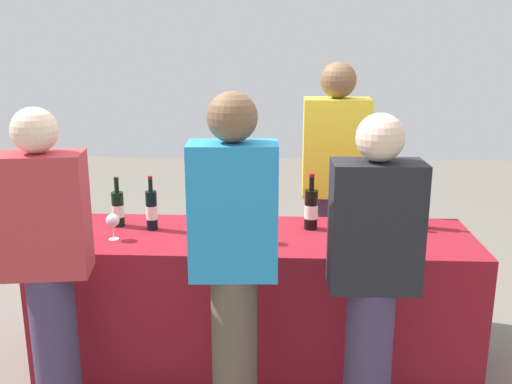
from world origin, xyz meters
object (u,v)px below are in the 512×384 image
(wine_glass_1, at_px, (265,226))
(guest_1, at_px, (234,258))
(wine_bottle_0, at_px, (118,208))
(wine_bottle_5, at_px, (423,209))
(wine_bottle_4, at_px, (391,211))
(guest_2, at_px, (373,273))
(wine_glass_0, at_px, (113,221))
(wine_glass_2, at_px, (344,231))
(server_pouring, at_px, (335,183))
(wine_bottle_2, at_px, (311,209))
(wine_bottle_1, at_px, (152,210))
(guest_0, at_px, (47,260))
(wine_bottle_3, at_px, (371,210))

(wine_glass_1, relative_size, guest_1, 0.08)
(wine_bottle_0, relative_size, wine_bottle_5, 0.94)
(wine_bottle_4, relative_size, guest_2, 0.18)
(wine_bottle_0, relative_size, guest_2, 0.19)
(wine_glass_0, relative_size, wine_glass_2, 1.13)
(wine_glass_0, height_order, server_pouring, server_pouring)
(wine_bottle_2, relative_size, wine_bottle_4, 1.15)
(wine_bottle_1, bearing_deg, wine_bottle_2, 3.76)
(wine_bottle_4, relative_size, wine_bottle_5, 0.91)
(wine_bottle_0, distance_m, guest_2, 1.59)
(wine_bottle_0, xyz_separation_m, wine_glass_2, (1.30, -0.31, -0.02))
(guest_2, bearing_deg, wine_bottle_2, 105.47)
(wine_bottle_0, xyz_separation_m, guest_0, (-0.14, -0.72, -0.04))
(wine_bottle_4, relative_size, guest_0, 0.18)
(guest_0, bearing_deg, wine_glass_0, 61.17)
(wine_glass_0, relative_size, guest_1, 0.09)
(wine_bottle_4, bearing_deg, wine_bottle_1, -176.35)
(wine_glass_2, bearing_deg, guest_1, -138.50)
(wine_bottle_1, bearing_deg, wine_glass_2, -12.96)
(wine_bottle_0, xyz_separation_m, wine_bottle_1, (0.21, -0.06, 0.01))
(wine_bottle_1, height_order, wine_bottle_4, wine_bottle_1)
(wine_bottle_2, bearing_deg, wine_bottle_3, 6.87)
(wine_bottle_0, distance_m, wine_bottle_1, 0.22)
(wine_bottle_0, height_order, wine_glass_2, wine_bottle_0)
(wine_bottle_0, distance_m, wine_bottle_4, 1.60)
(wine_bottle_0, distance_m, wine_glass_1, 0.91)
(wine_glass_2, distance_m, guest_0, 1.49)
(wine_glass_0, bearing_deg, wine_bottle_2, 12.61)
(wine_glass_0, relative_size, server_pouring, 0.09)
(wine_bottle_2, height_order, wine_bottle_5, wine_bottle_2)
(wine_glass_2, bearing_deg, wine_bottle_4, 47.57)
(wine_bottle_2, xyz_separation_m, guest_0, (-1.27, -0.72, -0.06))
(wine_bottle_2, distance_m, server_pouring, 0.53)
(wine_glass_2, xyz_separation_m, server_pouring, (0.02, 0.81, 0.06))
(wine_bottle_4, bearing_deg, wine_bottle_2, -176.56)
(guest_0, bearing_deg, wine_bottle_3, 16.74)
(wine_bottle_1, bearing_deg, wine_bottle_5, 4.08)
(wine_bottle_3, bearing_deg, guest_2, -97.53)
(wine_bottle_1, height_order, wine_bottle_2, wine_bottle_2)
(guest_1, bearing_deg, wine_bottle_3, 45.29)
(wine_bottle_3, xyz_separation_m, wine_glass_0, (-1.45, -0.29, 0.00))
(wine_bottle_1, height_order, guest_2, guest_2)
(guest_0, bearing_deg, wine_bottle_0, 70.74)
(wine_glass_2, height_order, guest_2, guest_2)
(wine_bottle_3, height_order, wine_glass_2, wine_bottle_3)
(wine_bottle_1, relative_size, wine_glass_2, 2.43)
(wine_bottle_5, xyz_separation_m, wine_glass_0, (-1.75, -0.30, -0.01))
(wine_bottle_3, bearing_deg, wine_glass_2, -119.00)
(wine_glass_0, xyz_separation_m, wine_glass_1, (0.84, -0.01, -0.01))
(wine_bottle_1, distance_m, wine_bottle_2, 0.92)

